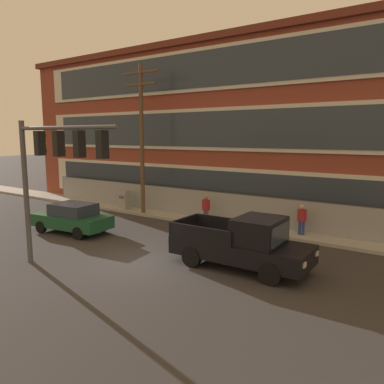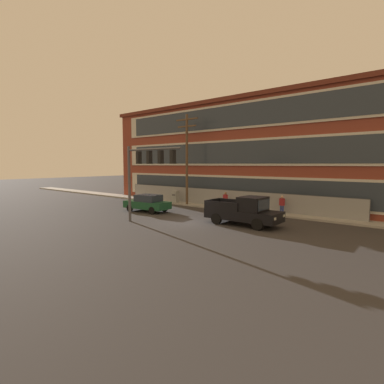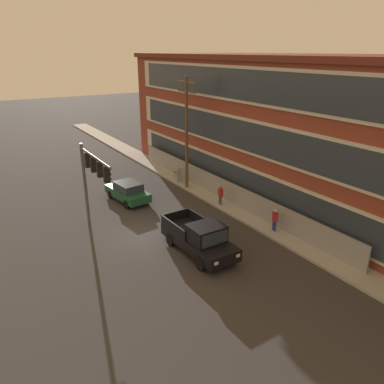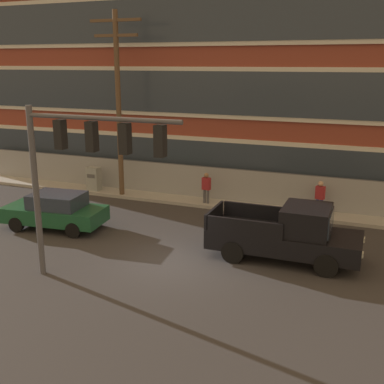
# 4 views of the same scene
# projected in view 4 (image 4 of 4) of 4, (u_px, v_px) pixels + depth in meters

# --- Properties ---
(ground_plane) EXTENTS (160.00, 160.00, 0.00)m
(ground_plane) POSITION_uv_depth(u_px,v_px,m) (171.00, 262.00, 17.19)
(ground_plane) COLOR #333030
(sidewalk_building_side) EXTENTS (80.00, 2.05, 0.16)m
(sidewalk_building_side) POSITION_uv_depth(u_px,v_px,m) (234.00, 204.00, 23.94)
(sidewalk_building_side) COLOR #9E9B93
(sidewalk_building_side) RESTS_ON ground
(brick_mill_building) EXTENTS (49.66, 11.96, 10.91)m
(brick_mill_building) POSITION_uv_depth(u_px,v_px,m) (373.00, 89.00, 26.42)
(brick_mill_building) COLOR brown
(brick_mill_building) RESTS_ON ground
(chain_link_fence) EXTENTS (26.08, 0.06, 1.80)m
(chain_link_fence) POSITION_uv_depth(u_px,v_px,m) (190.00, 182.00, 24.91)
(chain_link_fence) COLOR gray
(chain_link_fence) RESTS_ON ground
(traffic_signal_mast) EXTENTS (5.27, 0.43, 5.64)m
(traffic_signal_mast) POSITION_uv_depth(u_px,v_px,m) (81.00, 155.00, 14.55)
(traffic_signal_mast) COLOR #4C4C51
(traffic_signal_mast) RESTS_ON ground
(pickup_truck_black) EXTENTS (5.46, 2.25, 2.07)m
(pickup_truck_black) POSITION_uv_depth(u_px,v_px,m) (288.00, 234.00, 17.17)
(pickup_truck_black) COLOR black
(pickup_truck_black) RESTS_ON ground
(sedan_dark_green) EXTENTS (4.46, 2.29, 1.56)m
(sedan_dark_green) POSITION_uv_depth(u_px,v_px,m) (55.00, 210.00, 20.49)
(sedan_dark_green) COLOR #194C2D
(sedan_dark_green) RESTS_ON ground
(utility_pole_near_corner) EXTENTS (2.79, 0.26, 9.36)m
(utility_pole_near_corner) POSITION_uv_depth(u_px,v_px,m) (118.00, 97.00, 24.11)
(utility_pole_near_corner) COLOR brown
(utility_pole_near_corner) RESTS_ON ground
(electrical_cabinet) EXTENTS (0.67, 0.52, 1.42)m
(electrical_cabinet) POSITION_uv_depth(u_px,v_px,m) (94.00, 180.00, 26.09)
(electrical_cabinet) COLOR #939993
(electrical_cabinet) RESTS_ON ground
(pedestrian_near_cabinet) EXTENTS (0.42, 0.28, 1.69)m
(pedestrian_near_cabinet) POSITION_uv_depth(u_px,v_px,m) (206.00, 187.00, 23.61)
(pedestrian_near_cabinet) COLOR #4C4C51
(pedestrian_near_cabinet) RESTS_ON ground
(pedestrian_by_fence) EXTENTS (0.45, 0.33, 1.69)m
(pedestrian_by_fence) POSITION_uv_depth(u_px,v_px,m) (320.00, 196.00, 21.99)
(pedestrian_by_fence) COLOR navy
(pedestrian_by_fence) RESTS_ON ground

